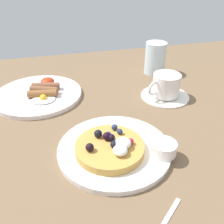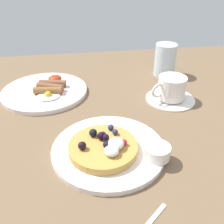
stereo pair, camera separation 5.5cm
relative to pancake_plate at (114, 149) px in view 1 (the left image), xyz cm
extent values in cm
cube|color=brown|center=(-5.64, 9.02, -2.10)|extent=(178.87, 113.73, 3.00)
cylinder|color=white|center=(0.00, 0.00, 0.00)|extent=(24.67, 24.67, 1.20)
cylinder|color=gold|center=(-1.28, -1.03, 1.46)|extent=(14.68, 14.68, 1.73)
sphere|color=navy|center=(1.06, 3.89, 3.01)|extent=(1.37, 1.37, 1.37)
sphere|color=black|center=(-3.07, 2.19, 3.21)|extent=(1.76, 1.76, 1.76)
sphere|color=black|center=(0.06, -2.09, 3.02)|extent=(1.40, 1.40, 1.40)
sphere|color=navy|center=(-0.96, 1.56, 3.01)|extent=(1.36, 1.36, 1.36)
sphere|color=black|center=(-0.66, -2.10, 3.09)|extent=(1.53, 1.53, 1.53)
sphere|color=navy|center=(-0.58, -1.57, 2.92)|extent=(1.20, 1.20, 1.20)
sphere|color=black|center=(-5.33, -1.79, 3.19)|extent=(1.72, 1.72, 1.72)
sphere|color=red|center=(2.99, -1.86, 3.01)|extent=(1.37, 1.37, 1.37)
sphere|color=navy|center=(1.80, 2.05, 2.96)|extent=(1.28, 1.28, 1.28)
sphere|color=black|center=(-0.55, 0.31, 3.09)|extent=(1.53, 1.53, 1.53)
sphere|color=black|center=(-1.45, 0.88, 3.19)|extent=(1.73, 1.73, 1.73)
ellipsoid|color=white|center=(1.20, -2.40, 3.33)|extent=(3.36, 3.36, 2.02)
ellipsoid|color=white|center=(0.03, -4.31, 3.22)|extent=(2.98, 2.98, 1.79)
cylinder|color=white|center=(9.42, -4.53, 1.96)|extent=(5.42, 5.42, 2.73)
cylinder|color=maroon|center=(9.42, -4.53, 2.51)|extent=(4.44, 4.44, 0.33)
cylinder|color=white|center=(-15.76, 29.82, 0.04)|extent=(25.99, 25.99, 1.27)
cylinder|color=brown|center=(-13.23, 31.76, 1.75)|extent=(8.48, 3.80, 2.16)
cylinder|color=brown|center=(-13.82, 29.35, 1.75)|extent=(8.43, 5.03, 2.16)
cylinder|color=brown|center=(-14.41, 26.94, 1.75)|extent=(8.46, 3.49, 2.16)
ellipsoid|color=white|center=(-14.21, 24.86, 0.97)|extent=(6.77, 5.75, 0.60)
sphere|color=yellow|center=(-14.21, 24.86, 1.47)|extent=(2.00, 2.00, 2.00)
ellipsoid|color=#AD3115|center=(-12.58, 34.73, 1.84)|extent=(4.23, 4.23, 2.33)
cylinder|color=white|center=(21.30, 20.21, -0.20)|extent=(14.37, 14.37, 0.79)
cylinder|color=white|center=(21.30, 20.21, 3.42)|extent=(8.07, 8.07, 6.45)
torus|color=white|center=(16.63, 18.34, 3.74)|extent=(4.39, 2.38, 4.41)
cylinder|color=brown|center=(21.30, 20.21, 5.48)|extent=(6.86, 6.86, 0.52)
cube|color=silver|center=(3.72, -18.62, -0.45)|extent=(8.48, 7.32, 0.30)
cylinder|color=silver|center=(25.21, 38.09, 4.90)|extent=(7.31, 7.31, 10.99)
camera|label=1|loc=(-11.23, -41.09, 36.41)|focal=40.71mm
camera|label=2|loc=(-5.88, -42.19, 36.41)|focal=40.71mm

